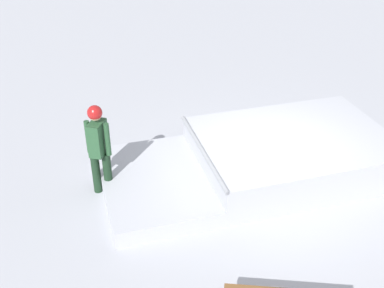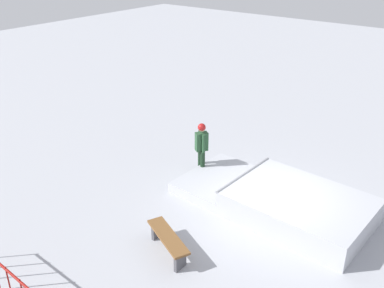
# 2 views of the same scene
# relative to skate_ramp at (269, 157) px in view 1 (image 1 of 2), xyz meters

# --- Properties ---
(ground_plane) EXTENTS (60.00, 60.00, 0.00)m
(ground_plane) POSITION_rel_skate_ramp_xyz_m (0.26, 0.49, -0.32)
(ground_plane) COLOR #A8AAB2
(skate_ramp) EXTENTS (5.51, 2.83, 0.74)m
(skate_ramp) POSITION_rel_skate_ramp_xyz_m (0.00, 0.00, 0.00)
(skate_ramp) COLOR #B0B3BB
(skate_ramp) RESTS_ON ground
(skater) EXTENTS (0.39, 0.44, 1.73)m
(skater) POSITION_rel_skate_ramp_xyz_m (3.08, -0.37, 0.69)
(skater) COLOR black
(skater) RESTS_ON ground
(skateboard) EXTENTS (0.52, 0.81, 0.09)m
(skateboard) POSITION_rel_skate_ramp_xyz_m (2.69, -0.66, -0.24)
(skateboard) COLOR black
(skateboard) RESTS_ON ground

